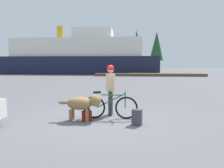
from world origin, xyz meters
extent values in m
plane|color=slate|center=(0.00, 0.00, 0.00)|extent=(160.00, 160.00, 0.00)
torus|color=black|center=(0.86, 0.07, 0.37)|extent=(0.74, 0.06, 0.74)
torus|color=black|center=(-0.20, 0.07, 0.37)|extent=(0.74, 0.06, 0.74)
cube|color=#19592D|center=(0.38, 0.07, 0.79)|extent=(0.68, 0.03, 0.03)
cube|color=#19592D|center=(0.36, 0.07, 0.61)|extent=(0.92, 0.03, 0.49)
cylinder|color=#19592D|center=(-0.10, 0.07, 0.58)|extent=(0.03, 0.03, 0.42)
cylinder|color=#19592D|center=(0.82, 0.07, 0.63)|extent=(0.03, 0.03, 0.52)
cube|color=black|center=(-0.10, 0.07, 0.87)|extent=(0.24, 0.10, 0.06)
cylinder|color=#19592D|center=(0.82, 0.07, 0.91)|extent=(0.03, 0.44, 0.03)
cube|color=slate|center=(-0.22, 0.07, 0.67)|extent=(0.36, 0.14, 0.02)
cylinder|color=#333338|center=(0.30, 0.64, 0.43)|extent=(0.14, 0.14, 0.85)
cylinder|color=#333338|center=(0.30, 0.42, 0.43)|extent=(0.14, 0.14, 0.85)
cylinder|color=#D8B28C|center=(0.30, 0.53, 1.15)|extent=(0.32, 0.32, 0.60)
cylinder|color=#D8B28C|center=(0.30, 0.75, 1.19)|extent=(0.09, 0.09, 0.53)
cylinder|color=#D8B28C|center=(0.30, 0.31, 1.19)|extent=(0.09, 0.09, 0.53)
sphere|color=tan|center=(0.30, 0.53, 1.61)|extent=(0.23, 0.23, 0.23)
sphere|color=red|center=(0.30, 0.53, 1.64)|extent=(0.25, 0.25, 0.25)
ellipsoid|color=olive|center=(-0.61, -0.24, 0.56)|extent=(0.81, 0.48, 0.41)
sphere|color=olive|center=(-0.11, -0.24, 0.65)|extent=(0.36, 0.36, 0.36)
ellipsoid|color=olive|center=(-1.14, -0.24, 0.58)|extent=(0.32, 0.12, 0.12)
cylinder|color=olive|center=(-0.35, -0.11, 0.19)|extent=(0.10, 0.10, 0.38)
cylinder|color=olive|center=(-0.35, -0.37, 0.19)|extent=(0.10, 0.10, 0.38)
cylinder|color=olive|center=(-0.87, -0.11, 0.19)|extent=(0.10, 0.10, 0.38)
cylinder|color=olive|center=(-0.87, -0.37, 0.19)|extent=(0.10, 0.10, 0.38)
cube|color=#3F3F4C|center=(1.18, -0.55, 0.24)|extent=(0.32, 0.27, 0.47)
cube|color=maroon|center=(-0.39, -0.22, 0.15)|extent=(0.36, 0.26, 0.30)
cube|color=brown|center=(3.97, 23.58, 0.20)|extent=(16.02, 2.36, 0.40)
cube|color=#191E38|center=(-8.39, 30.09, 1.54)|extent=(28.66, 8.03, 3.07)
cube|color=silver|center=(-8.39, 30.09, 4.67)|extent=(22.92, 6.74, 3.20)
cube|color=silver|center=(-5.53, 30.09, 7.17)|extent=(6.88, 4.82, 1.80)
cylinder|color=#BF8C19|center=(-11.83, 30.09, 7.47)|extent=(1.10, 1.10, 2.40)
ellipsoid|color=navy|center=(2.11, 34.92, 0.45)|extent=(7.18, 2.01, 0.90)
cylinder|color=#B2B2B7|center=(2.11, 34.92, 4.50)|extent=(0.14, 0.14, 7.20)
cylinder|color=#B2B2B7|center=(1.04, 34.92, 2.10)|extent=(3.23, 0.10, 0.10)
cylinder|color=#4C331E|center=(-8.23, 50.52, 1.30)|extent=(0.45, 0.45, 2.59)
cone|color=#1E4C28|center=(-8.23, 50.52, 6.91)|extent=(3.18, 3.18, 8.63)
cylinder|color=#4C331E|center=(3.06, 50.25, 1.53)|extent=(0.37, 0.37, 3.06)
cone|color=#1E4C28|center=(3.06, 50.25, 7.11)|extent=(3.05, 3.05, 8.10)
cylinder|color=#4C331E|center=(8.41, 49.10, 1.38)|extent=(0.44, 0.44, 2.75)
cone|color=#1E4C28|center=(8.41, 49.10, 6.66)|extent=(3.71, 3.71, 7.80)
camera|label=1|loc=(0.93, -6.28, 1.80)|focal=31.73mm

